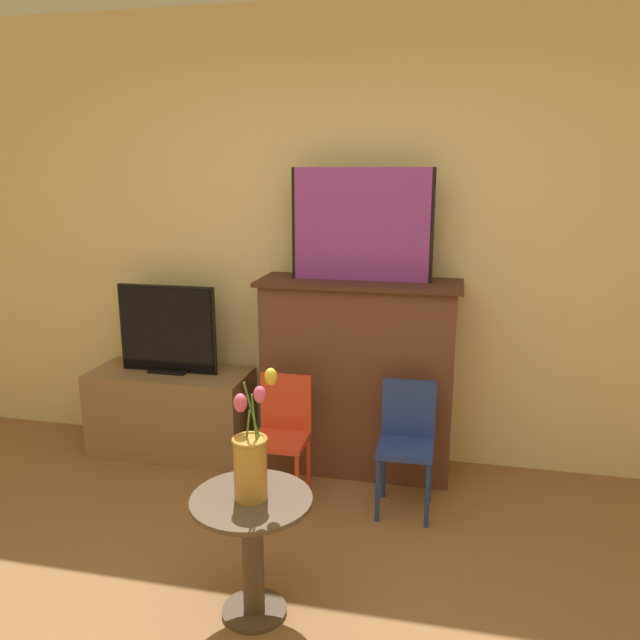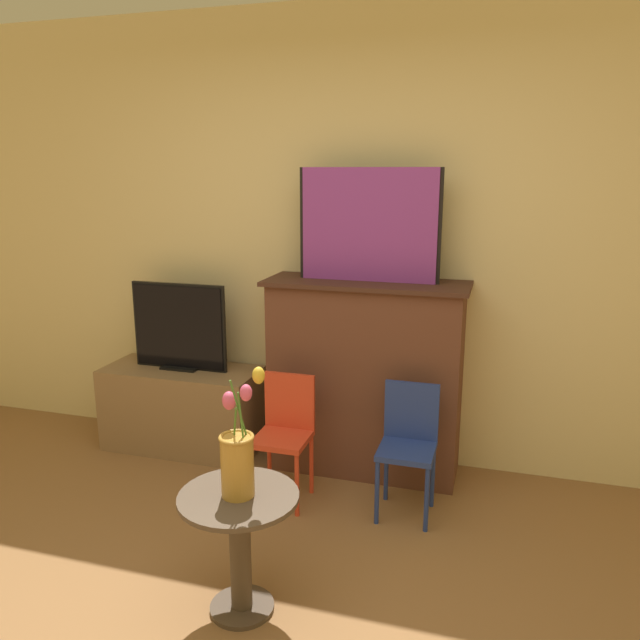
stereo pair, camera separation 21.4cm
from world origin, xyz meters
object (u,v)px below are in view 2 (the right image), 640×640
chair_blue (408,440)px  tv_monitor (179,328)px  chair_red (285,428)px  vase_tulips (238,456)px  painting (369,225)px

chair_blue → tv_monitor: bearing=166.3°
chair_red → vase_tulips: bearing=-81.4°
painting → chair_red: (-0.34, -0.47, -1.07)m
tv_monitor → chair_red: tv_monitor is taller
painting → chair_red: 1.21m
tv_monitor → chair_blue: (1.52, -0.37, -0.40)m
chair_blue → vase_tulips: (-0.53, -0.97, 0.28)m
painting → vase_tulips: bearing=-98.4°
chair_blue → vase_tulips: bearing=-118.7°
chair_red → chair_blue: size_ratio=1.00×
tv_monitor → painting: bearing=2.2°
tv_monitor → chair_blue: bearing=-13.7°
painting → vase_tulips: painting is taller
painting → vase_tulips: size_ratio=1.58×
tv_monitor → vase_tulips: bearing=-53.4°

